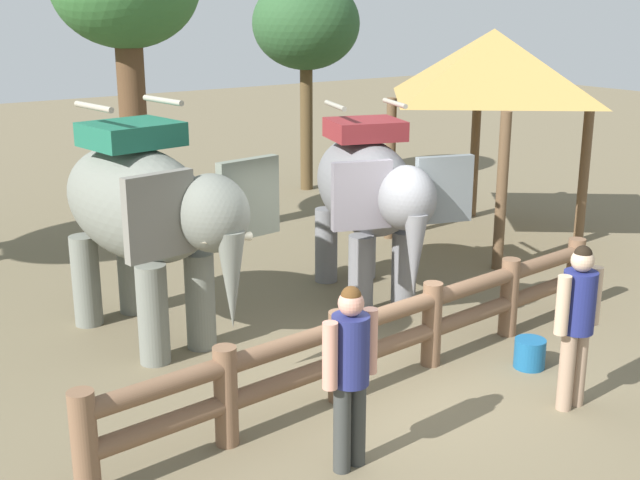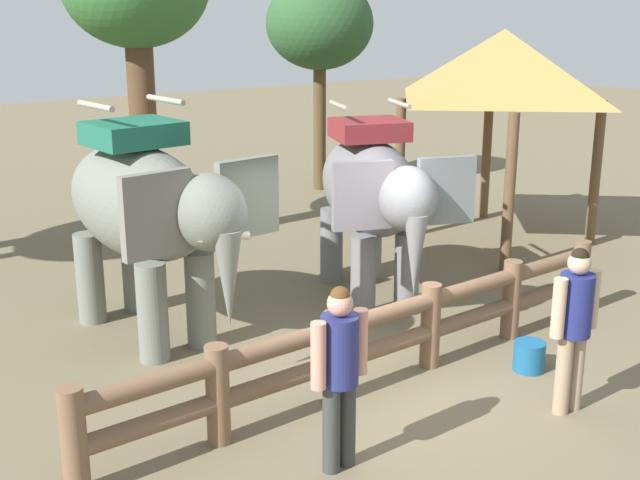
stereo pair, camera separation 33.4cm
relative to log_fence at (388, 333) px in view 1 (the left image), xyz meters
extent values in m
plane|color=#6D6148|center=(0.00, -0.06, -0.60)|extent=(60.00, 60.00, 0.00)
cylinder|color=brown|center=(-3.70, -0.30, -0.08)|extent=(0.24, 0.24, 1.05)
cylinder|color=brown|center=(-2.22, -0.18, -0.08)|extent=(0.24, 0.24, 1.05)
cylinder|color=brown|center=(-0.74, -0.06, -0.08)|extent=(0.24, 0.24, 1.05)
cylinder|color=brown|center=(0.74, 0.06, -0.08)|extent=(0.24, 0.24, 1.05)
cylinder|color=brown|center=(2.22, 0.18, -0.08)|extent=(0.24, 0.24, 1.05)
cylinder|color=brown|center=(3.70, 0.30, -0.08)|extent=(0.24, 0.24, 1.05)
cylinder|color=brown|center=(0.00, 0.00, -0.15)|extent=(7.41, 0.79, 0.20)
cylinder|color=brown|center=(0.00, 0.00, 0.25)|extent=(7.41, 0.79, 0.20)
cylinder|color=slate|center=(-1.30, 2.14, 0.03)|extent=(0.38, 0.38, 1.26)
cylinder|color=slate|center=(-1.99, 2.05, 0.03)|extent=(0.38, 0.38, 1.26)
cylinder|color=slate|center=(-1.52, 3.83, 0.03)|extent=(0.38, 0.38, 1.26)
cylinder|color=slate|center=(-2.21, 3.74, 0.03)|extent=(0.38, 0.38, 1.26)
ellipsoid|color=slate|center=(-1.76, 2.94, 1.21)|extent=(1.62, 2.97, 1.47)
ellipsoid|color=slate|center=(-1.54, 1.28, 1.39)|extent=(0.92, 1.04, 0.90)
cube|color=slate|center=(-0.95, 1.48, 1.44)|extent=(0.85, 0.23, 0.94)
cube|color=slate|center=(-2.16, 1.32, 1.44)|extent=(0.85, 0.23, 0.94)
cone|color=slate|center=(-1.49, 0.95, 0.67)|extent=(0.34, 0.34, 1.15)
cone|color=beige|center=(-1.34, 1.07, 1.13)|extent=(0.39, 0.15, 0.16)
cone|color=beige|center=(-1.67, 1.02, 1.13)|extent=(0.39, 0.15, 0.16)
cube|color=#1D634B|center=(-1.76, 2.94, 2.09)|extent=(1.18, 1.07, 0.29)
cylinder|color=#A59E8C|center=(-1.28, 3.00, 2.46)|extent=(0.18, 0.85, 0.07)
cylinder|color=#A59E8C|center=(-2.23, 2.88, 2.46)|extent=(0.18, 0.85, 0.07)
cylinder|color=slate|center=(1.64, 1.64, -0.01)|extent=(0.35, 0.35, 1.18)
cylinder|color=slate|center=(1.03, 1.83, -0.01)|extent=(0.35, 0.35, 1.18)
cylinder|color=slate|center=(2.13, 3.15, -0.01)|extent=(0.35, 0.35, 1.18)
cylinder|color=slate|center=(1.51, 3.34, -0.01)|extent=(0.35, 0.35, 1.18)
ellipsoid|color=slate|center=(1.58, 2.49, 1.09)|extent=(1.93, 2.88, 1.37)
ellipsoid|color=slate|center=(1.10, 1.00, 1.26)|extent=(0.98, 1.07, 0.84)
cube|color=slate|center=(1.68, 0.93, 1.31)|extent=(0.78, 0.35, 0.88)
cube|color=slate|center=(0.59, 1.28, 1.31)|extent=(0.78, 0.35, 0.88)
cone|color=slate|center=(1.01, 0.71, 0.59)|extent=(0.31, 0.31, 1.08)
cube|color=maroon|center=(1.58, 2.49, 1.91)|extent=(1.22, 1.15, 0.27)
cylinder|color=#A59E8C|center=(2.01, 2.35, 2.26)|extent=(0.31, 0.78, 0.07)
cylinder|color=#A59E8C|center=(1.15, 2.63, 2.26)|extent=(0.31, 0.78, 0.07)
cylinder|color=#373937|center=(-1.37, -1.21, -0.16)|extent=(0.17, 0.17, 0.88)
cylinder|color=#373937|center=(-1.57, -1.24, -0.16)|extent=(0.17, 0.17, 0.88)
cylinder|color=navy|center=(-1.47, -1.23, 0.61)|extent=(0.39, 0.39, 0.67)
cylinder|color=tan|center=(-1.22, -1.20, 0.63)|extent=(0.14, 0.14, 0.64)
cylinder|color=tan|center=(-1.72, -1.25, 0.63)|extent=(0.14, 0.14, 0.64)
sphere|color=tan|center=(-1.47, -1.23, 1.07)|extent=(0.24, 0.24, 0.24)
sphere|color=#593819|center=(-1.47, -1.23, 1.13)|extent=(0.19, 0.19, 0.19)
cylinder|color=tan|center=(1.35, -1.64, -0.16)|extent=(0.17, 0.17, 0.88)
cylinder|color=tan|center=(1.15, -1.63, -0.16)|extent=(0.17, 0.17, 0.88)
cylinder|color=navy|center=(1.25, -1.64, 0.62)|extent=(0.36, 0.36, 0.68)
cylinder|color=tan|center=(1.50, -1.64, 0.64)|extent=(0.14, 0.14, 0.64)
cylinder|color=tan|center=(0.99, -1.63, 0.64)|extent=(0.14, 0.14, 0.64)
sphere|color=tan|center=(1.25, -1.64, 1.08)|extent=(0.24, 0.24, 0.24)
sphere|color=black|center=(1.25, -1.64, 1.15)|extent=(0.19, 0.19, 0.19)
cylinder|color=brown|center=(6.35, 4.97, 0.70)|extent=(0.18, 0.18, 2.60)
cylinder|color=brown|center=(6.65, 2.51, 0.70)|extent=(0.18, 0.18, 2.60)
cylinder|color=brown|center=(3.90, 4.67, 0.70)|extent=(0.18, 0.18, 2.60)
cylinder|color=brown|center=(4.19, 2.22, 0.70)|extent=(0.18, 0.18, 2.60)
pyramid|color=#AB8845|center=(5.27, 3.59, 2.60)|extent=(3.71, 3.71, 1.20)
cylinder|color=brown|center=(4.98, 8.99, 0.95)|extent=(0.29, 0.29, 3.11)
ellipsoid|color=#2A522B|center=(4.98, 8.99, 3.16)|extent=(2.40, 2.40, 2.04)
cylinder|color=brown|center=(-0.15, 6.73, 1.33)|extent=(0.47, 0.47, 3.86)
cylinder|color=#19598C|center=(1.66, -0.69, -0.42)|extent=(0.38, 0.38, 0.36)
camera|label=1|loc=(-5.75, -6.83, 3.71)|focal=46.76mm
camera|label=2|loc=(-5.47, -7.02, 3.71)|focal=46.76mm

